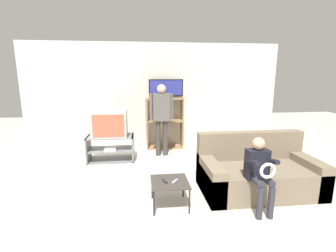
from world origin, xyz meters
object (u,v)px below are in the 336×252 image
at_px(media_shelf, 164,123).
at_px(person_standing_adult, 162,113).
at_px(tv_stand, 111,148).
at_px(person_seated_child, 259,169).
at_px(remote_control_black, 165,181).
at_px(television_main, 110,123).
at_px(couch, 257,173).
at_px(television_flat, 166,89).
at_px(remote_control_white, 175,181).
at_px(snack_table, 170,184).

bearing_deg(media_shelf, person_standing_adult, -101.90).
relative_size(tv_stand, person_seated_child, 0.97).
height_order(remote_control_black, person_seated_child, person_seated_child).
xyz_separation_m(television_main, couch, (2.47, -1.71, -0.52)).
xyz_separation_m(remote_control_black, person_seated_child, (1.25, -0.24, 0.21)).
height_order(television_main, couch, television_main).
height_order(media_shelf, remote_control_black, media_shelf).
distance_m(television_flat, remote_control_white, 3.03).
relative_size(media_shelf, remote_control_black, 8.80).
xyz_separation_m(tv_stand, person_standing_adult, (1.12, 0.21, 0.71)).
bearing_deg(couch, television_main, 145.42).
distance_m(television_main, couch, 3.05).
bearing_deg(media_shelf, television_main, -147.60).
bearing_deg(snack_table, person_seated_child, -11.24).
bearing_deg(person_seated_child, remote_control_black, 169.25).
bearing_deg(media_shelf, person_seated_child, -72.37).
bearing_deg(person_seated_child, snack_table, 168.76).
distance_m(television_main, remote_control_white, 2.37).
bearing_deg(snack_table, person_standing_adult, 87.74).
height_order(snack_table, person_standing_adult, person_standing_adult).
xyz_separation_m(television_main, media_shelf, (1.24, 0.79, -0.17)).
distance_m(television_main, media_shelf, 1.48).
xyz_separation_m(remote_control_black, couch, (1.51, 0.32, -0.09)).
xyz_separation_m(remote_control_black, person_standing_adult, (0.16, 2.22, 0.60)).
xyz_separation_m(tv_stand, television_main, (0.00, 0.01, 0.55)).
relative_size(television_flat, person_standing_adult, 0.51).
bearing_deg(remote_control_black, person_seated_child, -26.98).
bearing_deg(television_main, tv_stand, -102.57).
bearing_deg(remote_control_white, couch, 48.64).
bearing_deg(television_main, person_seated_child, -45.63).
distance_m(media_shelf, person_standing_adult, 0.69).
distance_m(tv_stand, television_flat, 1.93).
distance_m(tv_stand, person_standing_adult, 1.35).
xyz_separation_m(remote_control_white, person_standing_adult, (0.02, 2.25, 0.60)).
relative_size(couch, person_seated_child, 1.78).
bearing_deg(media_shelf, couch, -63.70).
height_order(television_main, snack_table, television_main).
relative_size(media_shelf, remote_control_white, 8.80).
height_order(tv_stand, remote_control_white, tv_stand).
bearing_deg(snack_table, tv_stand, 117.20).
bearing_deg(tv_stand, person_seated_child, -45.41).
height_order(television_main, remote_control_white, television_main).
height_order(media_shelf, remote_control_white, media_shelf).
distance_m(snack_table, remote_control_black, 0.08).
height_order(couch, person_seated_child, person_seated_child).
bearing_deg(remote_control_white, media_shelf, 121.49).
height_order(tv_stand, television_flat, television_flat).
bearing_deg(couch, media_shelf, 116.30).
relative_size(remote_control_white, couch, 0.08).
bearing_deg(couch, remote_control_black, -168.22).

